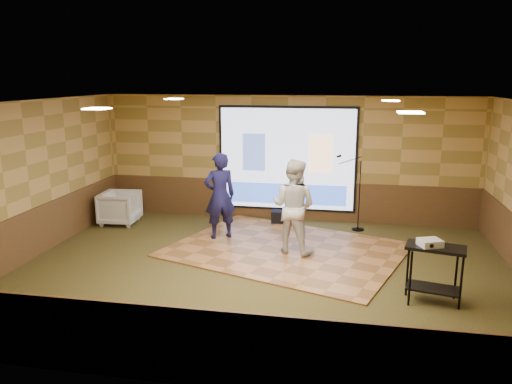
% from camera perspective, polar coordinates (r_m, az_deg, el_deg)
% --- Properties ---
extents(ground, '(9.00, 9.00, 0.00)m').
position_cam_1_polar(ground, '(9.09, 0.75, -9.08)').
color(ground, '#253217').
rests_on(ground, ground).
extents(room_shell, '(9.04, 7.04, 3.02)m').
position_cam_1_polar(room_shell, '(8.52, 0.79, 4.07)').
color(room_shell, tan).
rests_on(room_shell, ground).
extents(wainscot_back, '(9.00, 0.04, 0.95)m').
position_cam_1_polar(wainscot_back, '(12.23, 3.51, -0.93)').
color(wainscot_back, '#4F331A').
rests_on(wainscot_back, ground).
extents(wainscot_front, '(9.00, 0.04, 0.95)m').
position_cam_1_polar(wainscot_front, '(5.82, -5.30, -17.43)').
color(wainscot_front, '#4F331A').
rests_on(wainscot_front, ground).
extents(wainscot_left, '(0.04, 7.00, 0.95)m').
position_cam_1_polar(wainscot_left, '(10.60, -23.94, -4.27)').
color(wainscot_left, '#4F331A').
rests_on(wainscot_left, ground).
extents(projector_screen, '(3.32, 0.06, 2.52)m').
position_cam_1_polar(projector_screen, '(11.98, 3.55, 3.66)').
color(projector_screen, black).
rests_on(projector_screen, room_shell).
extents(downlight_nw, '(0.32, 0.32, 0.02)m').
position_cam_1_polar(downlight_nw, '(10.74, -9.37, 10.46)').
color(downlight_nw, '#FFE7BF').
rests_on(downlight_nw, room_shell).
extents(downlight_ne, '(0.32, 0.32, 0.02)m').
position_cam_1_polar(downlight_ne, '(10.14, 15.14, 10.04)').
color(downlight_ne, '#FFE7BF').
rests_on(downlight_ne, room_shell).
extents(downlight_sw, '(0.32, 0.32, 0.02)m').
position_cam_1_polar(downlight_sw, '(7.71, -17.72, 9.07)').
color(downlight_sw, '#FFE7BF').
rests_on(downlight_sw, room_shell).
extents(downlight_se, '(0.32, 0.32, 0.02)m').
position_cam_1_polar(downlight_se, '(6.86, 17.23, 8.68)').
color(downlight_se, '#FFE7BF').
rests_on(downlight_se, room_shell).
extents(dance_floor, '(5.24, 4.60, 0.03)m').
position_cam_1_polar(dance_floor, '(10.16, 3.45, -6.58)').
color(dance_floor, '#A66B3D').
rests_on(dance_floor, ground).
extents(player_left, '(0.81, 0.72, 1.85)m').
position_cam_1_polar(player_left, '(10.61, -4.15, -0.43)').
color(player_left, '#161542').
rests_on(player_left, dance_floor).
extents(player_right, '(1.08, 0.95, 1.86)m').
position_cam_1_polar(player_right, '(9.73, 4.30, -1.66)').
color(player_right, beige).
rests_on(player_right, dance_floor).
extents(av_table, '(0.87, 0.46, 0.92)m').
position_cam_1_polar(av_table, '(8.17, 19.73, -7.72)').
color(av_table, black).
rests_on(av_table, ground).
extents(projector, '(0.40, 0.37, 0.11)m').
position_cam_1_polar(projector, '(8.03, 19.27, -5.50)').
color(projector, silver).
rests_on(projector, av_table).
extents(mic_stand, '(0.68, 0.28, 1.73)m').
position_cam_1_polar(mic_stand, '(11.55, 11.37, -1.91)').
color(mic_stand, black).
rests_on(mic_stand, ground).
extents(banquet_chair, '(0.91, 0.89, 0.78)m').
position_cam_1_polar(banquet_chair, '(12.27, -15.26, -1.74)').
color(banquet_chair, gray).
rests_on(banquet_chair, ground).
extents(duffel_bag, '(0.50, 0.34, 0.31)m').
position_cam_1_polar(duffel_bag, '(11.92, 3.01, -2.89)').
color(duffel_bag, black).
rests_on(duffel_bag, ground).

